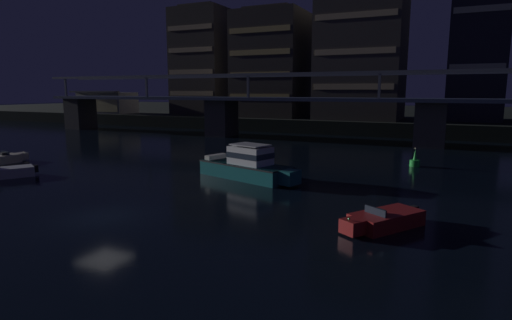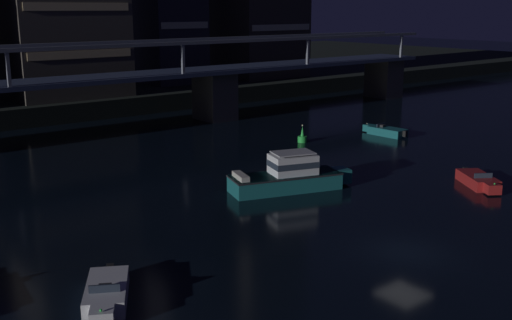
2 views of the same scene
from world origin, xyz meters
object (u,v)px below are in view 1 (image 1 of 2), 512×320
(river_bridge, at_px, (315,110))
(speedboat_near_right, at_px, (3,173))
(waterfront_pavilion, at_px, (107,103))
(tower_central, at_px, (362,37))
(speedboat_mid_left, at_px, (384,220))
(channel_buoy, at_px, (415,161))
(cabin_cruiser_near_left, at_px, (248,166))
(tower_west_tall, at_px, (272,65))
(tower_west_low, at_px, (204,62))

(river_bridge, relative_size, speedboat_near_right, 19.73)
(speedboat_near_right, bearing_deg, waterfront_pavilion, 126.46)
(tower_central, height_order, speedboat_mid_left, tower_central)
(speedboat_near_right, bearing_deg, channel_buoy, 33.26)
(waterfront_pavilion, height_order, cabin_cruiser_near_left, waterfront_pavilion)
(channel_buoy, bearing_deg, speedboat_near_right, -146.74)
(tower_west_tall, distance_m, speedboat_mid_left, 59.08)
(speedboat_mid_left, xyz_separation_m, channel_buoy, (0.05, 19.38, 0.06))
(tower_central, xyz_separation_m, channel_buoy, (11.47, -31.82, -15.32))
(tower_west_low, relative_size, channel_buoy, 12.30)
(waterfront_pavilion, height_order, channel_buoy, waterfront_pavilion)
(channel_buoy, bearing_deg, tower_west_low, 141.99)
(river_bridge, xyz_separation_m, cabin_cruiser_near_left, (2.79, -27.18, -3.25))
(speedboat_mid_left, bearing_deg, river_bridge, 112.33)
(tower_west_tall, relative_size, waterfront_pavilion, 1.56)
(speedboat_mid_left, bearing_deg, tower_west_low, 129.30)
(tower_west_low, relative_size, waterfront_pavilion, 1.75)
(tower_west_low, bearing_deg, tower_west_tall, -10.00)
(river_bridge, height_order, tower_west_tall, tower_west_tall)
(tower_west_tall, height_order, channel_buoy, tower_west_tall)
(tower_central, height_order, speedboat_near_right, tower_central)
(tower_west_low, height_order, speedboat_near_right, tower_west_low)
(waterfront_pavilion, height_order, speedboat_near_right, waterfront_pavilion)
(tower_west_low, relative_size, speedboat_near_right, 4.44)
(tower_west_low, height_order, cabin_cruiser_near_left, tower_west_low)
(tower_central, relative_size, speedboat_mid_left, 5.74)
(tower_west_low, distance_m, cabin_cruiser_near_left, 57.44)
(waterfront_pavilion, xyz_separation_m, channel_buoy, (64.64, -27.72, -3.96))
(tower_central, bearing_deg, tower_west_tall, -179.28)
(channel_buoy, bearing_deg, river_bridge, 132.53)
(river_bridge, xyz_separation_m, waterfront_pavilion, (-50.14, 11.91, 0.14))
(speedboat_near_right, bearing_deg, cabin_cruiser_near_left, 24.28)
(cabin_cruiser_near_left, bearing_deg, speedboat_near_right, -155.72)
(waterfront_pavilion, bearing_deg, channel_buoy, -23.21)
(tower_west_low, relative_size, tower_west_tall, 1.12)
(tower_west_tall, xyz_separation_m, channel_buoy, (27.66, -31.61, -11.25))
(speedboat_mid_left, relative_size, channel_buoy, 2.72)
(tower_west_tall, relative_size, cabin_cruiser_near_left, 2.07)
(tower_west_low, xyz_separation_m, tower_west_tall, (16.50, -2.91, -1.15))
(tower_west_tall, height_order, cabin_cruiser_near_left, tower_west_tall)
(tower_west_low, xyz_separation_m, speedboat_mid_left, (44.11, -53.90, -12.46))
(tower_central, bearing_deg, waterfront_pavilion, -175.59)
(waterfront_pavilion, bearing_deg, tower_central, 4.41)
(speedboat_near_right, bearing_deg, tower_west_tall, 87.67)
(river_bridge, distance_m, waterfront_pavilion, 51.54)
(tower_west_low, xyz_separation_m, tower_central, (32.69, -2.70, 2.93))
(tower_west_low, bearing_deg, speedboat_near_right, -75.05)
(tower_central, height_order, cabin_cruiser_near_left, tower_central)
(cabin_cruiser_near_left, relative_size, speedboat_near_right, 1.92)
(river_bridge, relative_size, speedboat_mid_left, 20.09)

